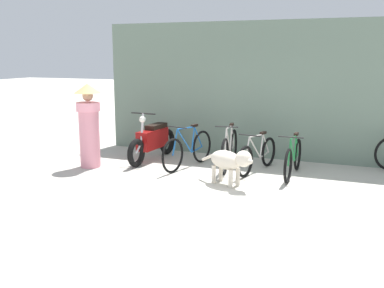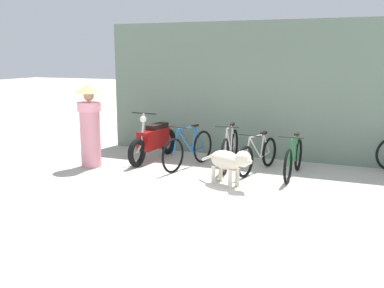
{
  "view_description": "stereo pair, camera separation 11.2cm",
  "coord_description": "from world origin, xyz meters",
  "px_view_note": "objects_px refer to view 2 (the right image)",
  "views": [
    {
      "loc": [
        2.33,
        -6.64,
        2.3
      ],
      "look_at": [
        -0.72,
        1.02,
        0.65
      ],
      "focal_mm": 42.0,
      "sensor_mm": 36.0,
      "label": 1
    },
    {
      "loc": [
        2.43,
        -6.6,
        2.3
      ],
      "look_at": [
        -0.72,
        1.02,
        0.65
      ],
      "focal_mm": 42.0,
      "sensor_mm": 36.0,
      "label": 2
    }
  ],
  "objects_px": {
    "bicycle_3": "(293,159)",
    "stray_dog": "(229,161)",
    "motorcycle": "(154,141)",
    "person_in_robes": "(90,122)",
    "bicycle_1": "(230,150)",
    "bicycle_2": "(258,156)",
    "bicycle_0": "(189,150)"
  },
  "relations": [
    {
      "from": "bicycle_3",
      "to": "person_in_robes",
      "type": "xyz_separation_m",
      "value": [
        -4.03,
        -0.81,
        0.59
      ]
    },
    {
      "from": "bicycle_2",
      "to": "motorcycle",
      "type": "height_order",
      "value": "motorcycle"
    },
    {
      "from": "motorcycle",
      "to": "bicycle_1",
      "type": "bearing_deg",
      "value": 92.14
    },
    {
      "from": "bicycle_2",
      "to": "person_in_robes",
      "type": "distance_m",
      "value": 3.49
    },
    {
      "from": "bicycle_3",
      "to": "motorcycle",
      "type": "relative_size",
      "value": 0.86
    },
    {
      "from": "bicycle_0",
      "to": "bicycle_3",
      "type": "relative_size",
      "value": 1.03
    },
    {
      "from": "bicycle_3",
      "to": "stray_dog",
      "type": "xyz_separation_m",
      "value": [
        -0.94,
        -1.06,
        0.11
      ]
    },
    {
      "from": "bicycle_2",
      "to": "motorcycle",
      "type": "bearing_deg",
      "value": -79.94
    },
    {
      "from": "person_in_robes",
      "to": "motorcycle",
      "type": "bearing_deg",
      "value": -89.49
    },
    {
      "from": "motorcycle",
      "to": "person_in_robes",
      "type": "bearing_deg",
      "value": -39.84
    },
    {
      "from": "motorcycle",
      "to": "bicycle_3",
      "type": "bearing_deg",
      "value": 89.82
    },
    {
      "from": "bicycle_2",
      "to": "stray_dog",
      "type": "bearing_deg",
      "value": 1.37
    },
    {
      "from": "bicycle_0",
      "to": "bicycle_1",
      "type": "distance_m",
      "value": 0.85
    },
    {
      "from": "bicycle_0",
      "to": "stray_dog",
      "type": "height_order",
      "value": "bicycle_0"
    },
    {
      "from": "bicycle_2",
      "to": "person_in_robes",
      "type": "height_order",
      "value": "person_in_robes"
    },
    {
      "from": "bicycle_3",
      "to": "motorcycle",
      "type": "height_order",
      "value": "motorcycle"
    },
    {
      "from": "bicycle_3",
      "to": "person_in_robes",
      "type": "bearing_deg",
      "value": -78.03
    },
    {
      "from": "bicycle_3",
      "to": "stray_dog",
      "type": "bearing_deg",
      "value": -41.16
    },
    {
      "from": "bicycle_1",
      "to": "person_in_robes",
      "type": "bearing_deg",
      "value": -77.53
    },
    {
      "from": "motorcycle",
      "to": "person_in_robes",
      "type": "xyz_separation_m",
      "value": [
        -0.94,
        -1.0,
        0.5
      ]
    },
    {
      "from": "bicycle_1",
      "to": "bicycle_2",
      "type": "height_order",
      "value": "bicycle_1"
    },
    {
      "from": "bicycle_3",
      "to": "stray_dog",
      "type": "relative_size",
      "value": 1.49
    },
    {
      "from": "bicycle_1",
      "to": "stray_dog",
      "type": "distance_m",
      "value": 1.27
    },
    {
      "from": "bicycle_2",
      "to": "bicycle_0",
      "type": "bearing_deg",
      "value": -69.37
    },
    {
      "from": "bicycle_3",
      "to": "motorcycle",
      "type": "xyz_separation_m",
      "value": [
        -3.09,
        0.19,
        0.09
      ]
    },
    {
      "from": "motorcycle",
      "to": "person_in_robes",
      "type": "distance_m",
      "value": 1.46
    },
    {
      "from": "bicycle_2",
      "to": "bicycle_3",
      "type": "distance_m",
      "value": 0.72
    },
    {
      "from": "bicycle_2",
      "to": "bicycle_3",
      "type": "height_order",
      "value": "bicycle_3"
    },
    {
      "from": "motorcycle",
      "to": "bicycle_0",
      "type": "bearing_deg",
      "value": 75.99
    },
    {
      "from": "bicycle_2",
      "to": "bicycle_3",
      "type": "bearing_deg",
      "value": 95.21
    },
    {
      "from": "motorcycle",
      "to": "person_in_robes",
      "type": "relative_size",
      "value": 1.13
    },
    {
      "from": "bicycle_0",
      "to": "stray_dog",
      "type": "relative_size",
      "value": 1.53
    }
  ]
}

